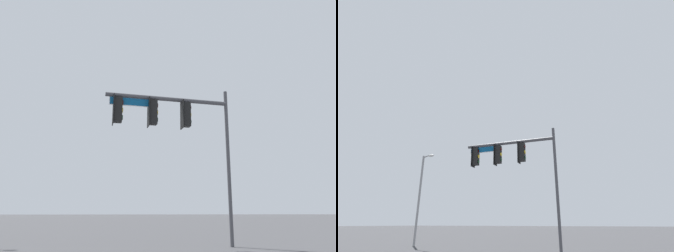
% 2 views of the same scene
% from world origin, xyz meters
% --- Properties ---
extents(signal_pole_near, '(5.59, 0.98, 6.91)m').
position_xyz_m(signal_pole_near, '(-2.87, -7.23, 5.37)').
color(signal_pole_near, '#47474C').
rests_on(signal_pole_near, ground_plane).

